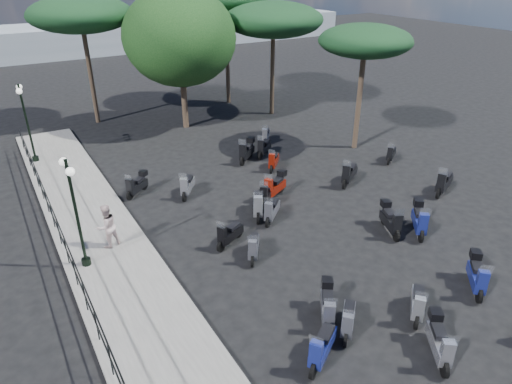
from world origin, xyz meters
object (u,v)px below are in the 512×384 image
scooter_10 (267,194)px  broadleaf_tree (180,37)px  scooter_27 (349,174)px  lamp_post_1 (75,207)px  scooter_29 (266,136)px  pine_3 (365,41)px  scooter_26 (444,183)px  scooter_21 (391,220)px  scooter_23 (264,148)px  lamp_post_2 (26,118)px  pedestrian_far (107,226)px  scooter_7 (348,320)px  scooter_1 (328,306)px  scooter_11 (187,186)px  scooter_17 (247,151)px  scooter_22 (273,161)px  scooter_8 (418,303)px  scooter_28 (391,154)px  pine_1 (273,20)px  scooter_6 (439,342)px  scooter_14 (477,276)px  scooter_15 (258,205)px  scooter_16 (275,186)px  pine_2 (81,15)px  scooter_2 (322,347)px  scooter_4 (229,234)px  scooter_3 (253,247)px  scooter_5 (137,185)px  scooter_20 (419,220)px

scooter_10 → broadleaf_tree: 12.29m
scooter_27 → lamp_post_1: bearing=59.5°
scooter_29 → pine_3: pine_3 is taller
scooter_26 → scooter_27: (-2.97, 2.92, -0.01)m
scooter_21 → scooter_23: (-0.09, 9.01, -0.06)m
lamp_post_2 → pedestrian_far: size_ratio=2.40×
scooter_7 → scooter_27: 9.72m
scooter_21 → scooter_27: (1.49, 4.06, -0.02)m
lamp_post_2 → scooter_26: size_ratio=2.27×
lamp_post_1 → scooter_1: size_ratio=2.66×
lamp_post_1 → scooter_7: 9.04m
scooter_10 → scooter_11: 3.59m
pedestrian_far → scooter_17: (8.32, 4.53, -0.44)m
lamp_post_2 → scooter_17: (9.47, -5.30, -1.87)m
scooter_17 → scooter_22: bearing=161.0°
scooter_8 → scooter_28: 11.77m
pine_1 → scooter_11: bearing=-139.7°
scooter_6 → scooter_14: scooter_14 is taller
scooter_15 → scooter_16: scooter_15 is taller
scooter_27 → pine_2: 18.20m
scooter_2 → scooter_29: bearing=-60.0°
scooter_7 → scooter_17: size_ratio=0.86×
pedestrian_far → scooter_15: (5.86, -0.68, -0.47)m
scooter_21 → scooter_28: (5.14, 4.96, -0.11)m
scooter_7 → scooter_21: size_ratio=0.77×
scooter_11 → scooter_15: scooter_15 is taller
scooter_1 → scooter_14: 5.10m
scooter_7 → scooter_23: 13.17m
lamp_post_1 → broadleaf_tree: broadleaf_tree is taller
scooter_4 → scooter_15: (2.00, 1.27, 0.08)m
scooter_3 → scooter_7: size_ratio=1.07×
scooter_23 → scooter_15: bearing=106.9°
pine_2 → scooter_2: bearing=-89.8°
scooter_5 → scooter_11: 2.25m
scooter_11 → scooter_21: 8.73m
scooter_22 → scooter_26: scooter_26 is taller
scooter_4 → scooter_20: scooter_20 is taller
scooter_21 → scooter_23: bearing=-65.5°
scooter_10 → pine_1: 14.11m
lamp_post_1 → scooter_27: lamp_post_1 is taller
scooter_6 → pine_3: (8.40, 12.58, 5.20)m
pedestrian_far → scooter_23: size_ratio=1.21×
scooter_4 → scooter_22: 7.06m
scooter_2 → pine_2: bearing=-32.9°
scooter_22 → scooter_17: bearing=-25.0°
broadleaf_tree → pine_1: (6.12, -0.43, 0.65)m
scooter_23 → scooter_7: bearing=119.2°
scooter_11 → scooter_28: bearing=-152.5°
scooter_2 → scooter_11: scooter_2 is taller
scooter_5 → scooter_7: size_ratio=1.04×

